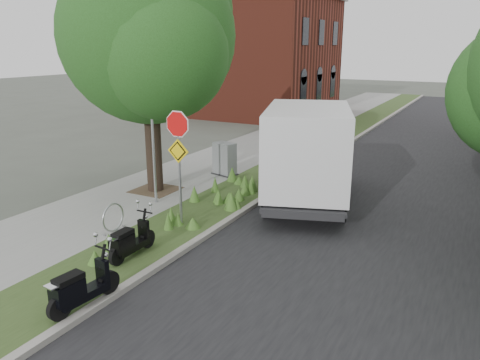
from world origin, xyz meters
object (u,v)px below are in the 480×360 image
Objects in this scene: scooter_near at (128,244)px; scooter_far at (77,292)px; box_truck at (307,150)px; sign_assembly at (178,145)px; utility_cabinet at (225,159)px.

scooter_near is 0.95× the size of scooter_far.
scooter_near is 2.19m from scooter_far.
scooter_far is 8.32m from box_truck.
scooter_far is at bearing -79.83° from sign_assembly.
scooter_near is at bearing -108.41° from box_truck.
box_truck is at bearing 80.46° from scooter_far.
sign_assembly is 2.68× the size of utility_cabinet.
box_truck is at bearing 60.21° from sign_assembly.
scooter_far is at bearing -76.05° from utility_cabinet.
utility_cabinet reaches higher than scooter_far.
sign_assembly is at bearing -72.86° from utility_cabinet.
box_truck is 4.04m from utility_cabinet.
scooter_near is at bearing -86.41° from sign_assembly.
sign_assembly reaches higher than scooter_far.
sign_assembly is 5.51m from utility_cabinet.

